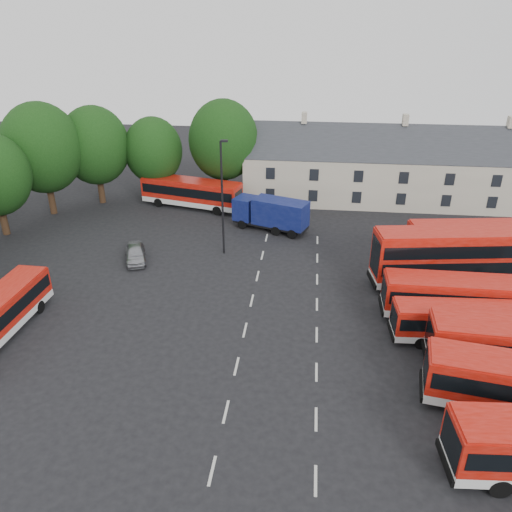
# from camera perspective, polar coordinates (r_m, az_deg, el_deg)

# --- Properties ---
(ground) EXTENTS (140.00, 140.00, 0.00)m
(ground) POSITION_cam_1_polar(r_m,az_deg,el_deg) (33.67, -1.73, -10.37)
(ground) COLOR black
(ground) RESTS_ON ground
(lane_markings) EXTENTS (5.15, 33.80, 0.01)m
(lane_markings) POSITION_cam_1_polar(r_m,az_deg,el_deg) (35.08, 2.82, -8.70)
(lane_markings) COLOR beige
(lane_markings) RESTS_ON ground
(treeline) EXTENTS (29.92, 32.59, 12.01)m
(treeline) POSITION_cam_1_polar(r_m,az_deg,el_deg) (54.05, -21.40, 10.05)
(treeline) COLOR black
(treeline) RESTS_ON ground
(terrace_houses) EXTENTS (35.70, 7.13, 10.06)m
(terrace_houses) POSITION_cam_1_polar(r_m,az_deg,el_deg) (59.86, 16.03, 9.44)
(terrace_houses) COLOR beige
(terrace_houses) RESTS_ON ground
(bus_row_d) EXTENTS (9.88, 2.76, 2.76)m
(bus_row_d) POSITION_cam_1_polar(r_m,az_deg,el_deg) (36.10, 23.09, -6.80)
(bus_row_d) COLOR silver
(bus_row_d) RESTS_ON ground
(bus_row_e) EXTENTS (11.38, 2.69, 3.21)m
(bus_row_e) POSITION_cam_1_polar(r_m,az_deg,el_deg) (38.45, 22.82, -4.20)
(bus_row_e) COLOR silver
(bus_row_e) RESTS_ON ground
(bus_dd_south) EXTENTS (12.17, 4.47, 4.88)m
(bus_dd_south) POSITION_cam_1_polar(r_m,az_deg,el_deg) (42.13, 21.27, 0.06)
(bus_dd_south) COLOR silver
(bus_dd_south) RESTS_ON ground
(bus_dd_north) EXTENTS (11.04, 3.96, 4.43)m
(bus_dd_north) POSITION_cam_1_polar(r_m,az_deg,el_deg) (45.50, 23.57, 1.20)
(bus_dd_north) COLOR silver
(bus_dd_north) RESTS_ON ground
(bus_north) EXTENTS (11.74, 5.30, 3.24)m
(bus_north) POSITION_cam_1_polar(r_m,az_deg,el_deg) (56.90, -7.39, 7.37)
(bus_north) COLOR silver
(bus_north) RESTS_ON ground
(box_truck) EXTENTS (7.94, 4.84, 3.32)m
(box_truck) POSITION_cam_1_polar(r_m,az_deg,el_deg) (50.35, 1.78, 4.96)
(box_truck) COLOR black
(box_truck) RESTS_ON ground
(silver_car) EXTENTS (3.03, 4.56, 1.44)m
(silver_car) POSITION_cam_1_polar(r_m,az_deg,el_deg) (45.58, -13.61, 0.28)
(silver_car) COLOR #98999F
(silver_car) RESTS_ON ground
(lamppost) EXTENTS (0.73, 0.34, 10.45)m
(lamppost) POSITION_cam_1_polar(r_m,az_deg,el_deg) (44.04, -3.85, 6.91)
(lamppost) COLOR black
(lamppost) RESTS_ON ground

